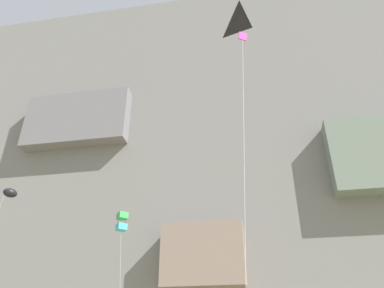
{
  "coord_description": "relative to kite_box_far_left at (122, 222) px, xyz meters",
  "views": [
    {
      "loc": [
        6.4,
        2.89,
        3.64
      ],
      "look_at": [
        2.44,
        25.36,
        16.79
      ],
      "focal_mm": 36.11,
      "sensor_mm": 36.0,
      "label": 1
    }
  ],
  "objects": [
    {
      "name": "cliff_face",
      "position": [
        5.32,
        28.76,
        15.07
      ],
      "size": [
        180.0,
        32.77,
        59.31
      ],
      "color": "slate",
      "rests_on": "ground"
    },
    {
      "name": "kite_box_far_left",
      "position": [
        0.0,
        0.0,
        0.0
      ],
      "size": [
        3.49,
        5.72,
        15.4
      ],
      "color": "green",
      "rests_on": "ground"
    },
    {
      "name": "kite_delta_upper_right",
      "position": [
        12.25,
        -16.64,
        3.26
      ],
      "size": [
        2.4,
        3.45,
        18.22
      ],
      "color": "black",
      "rests_on": "ground"
    }
  ]
}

